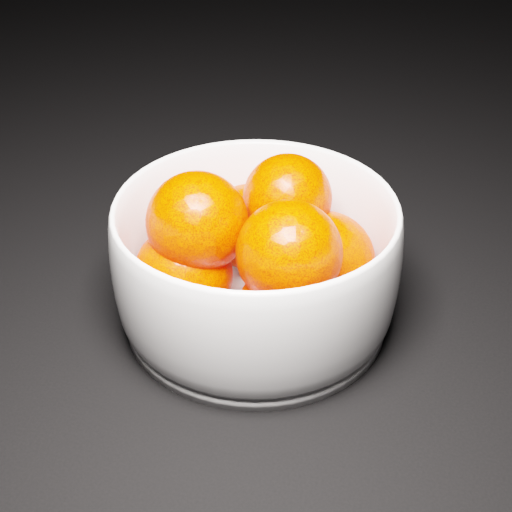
# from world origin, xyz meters

# --- Properties ---
(ground) EXTENTS (3.00, 3.00, 0.00)m
(ground) POSITION_xyz_m (0.00, 0.00, 0.00)
(ground) COLOR black
(ground) RESTS_ON ground
(bowl) EXTENTS (0.22, 0.22, 0.11)m
(bowl) POSITION_xyz_m (0.25, -0.25, 0.06)
(bowl) COLOR white
(bowl) RESTS_ON ground
(orange_pile) EXTENTS (0.18, 0.17, 0.12)m
(orange_pile) POSITION_xyz_m (0.25, -0.25, 0.07)
(orange_pile) COLOR #FC2700
(orange_pile) RESTS_ON bowl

